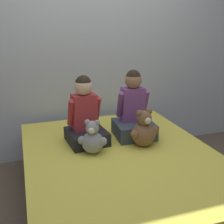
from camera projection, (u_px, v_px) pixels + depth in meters
The scene contains 7 objects.
ground_plane at pixel (121, 202), 2.47m from camera, with size 14.00×14.00×0.00m, color brown.
wall_behind_bed at pixel (87, 46), 3.09m from camera, with size 8.00×0.06×2.50m.
bed at pixel (121, 178), 2.39m from camera, with size 1.56×1.94×0.48m.
child_on_left at pixel (85, 117), 2.48m from camera, with size 0.36×0.38×0.60m.
child_on_right at pixel (133, 113), 2.61m from camera, with size 0.38×0.37×0.62m.
teddy_bear_held_by_left_child at pixel (93, 139), 2.29m from camera, with size 0.23×0.18×0.29m.
teddy_bear_held_by_right_child at pixel (144, 131), 2.42m from camera, with size 0.28×0.21×0.33m.
Camera 1 is at (-0.73, -1.97, 1.51)m, focal length 45.00 mm.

